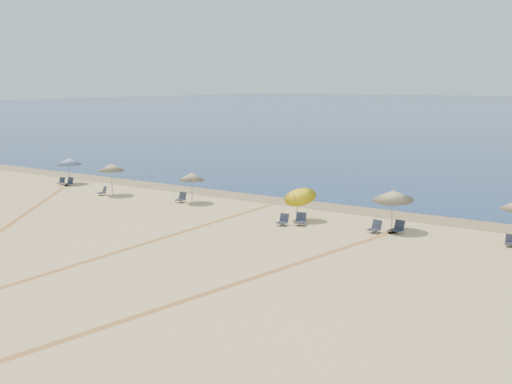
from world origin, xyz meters
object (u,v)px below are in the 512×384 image
chair_5 (301,220)px  chair_7 (398,227)px  umbrella_0 (69,161)px  chair_0 (61,181)px  chair_3 (181,198)px  umbrella_4 (393,195)px  chair_2 (103,191)px  umbrella_1 (111,167)px  chair_8 (510,241)px  chair_6 (375,227)px  umbrella_2 (192,176)px  umbrella_3 (299,193)px  chair_1 (69,182)px  chair_4 (283,220)px

chair_5 → chair_7: chair_5 is taller
umbrella_0 → chair_0: (-0.25, -0.69, -1.64)m
umbrella_0 → chair_5: umbrella_0 is taller
chair_0 → chair_3: 13.19m
umbrella_0 → umbrella_4: bearing=-1.9°
chair_2 → chair_5: chair_5 is taller
umbrella_1 → chair_2: umbrella_1 is taller
umbrella_1 → chair_8: 28.02m
chair_6 → chair_7: (1.13, 0.56, 0.01)m
umbrella_2 → chair_5: bearing=-10.6°
umbrella_0 → chair_6: size_ratio=2.86×
umbrella_1 → chair_5: 16.70m
umbrella_3 → chair_2: (-16.47, -0.56, -1.41)m
chair_1 → chair_0: bearing=173.2°
umbrella_2 → umbrella_3: 9.02m
umbrella_0 → chair_6: bearing=-4.0°
chair_2 → umbrella_0: bearing=-174.9°
chair_3 → chair_4: bearing=-14.2°
chair_1 → umbrella_4: bearing=-4.6°
umbrella_1 → umbrella_4: bearing=1.9°
umbrella_2 → chair_2: umbrella_2 is taller
chair_0 → chair_2: bearing=-29.9°
chair_1 → chair_2: chair_1 is taller
chair_2 → chair_7: 22.68m
umbrella_1 → chair_7: bearing=0.9°
umbrella_1 → chair_0: size_ratio=3.52×
umbrella_3 → chair_6: size_ratio=3.04×
chair_5 → chair_0: bearing=158.0°
chair_4 → chair_5: (0.87, 0.59, 0.02)m
umbrella_0 → chair_3: 13.08m
umbrella_3 → chair_8: 12.13m
chair_4 → chair_8: 12.45m
chair_0 → chair_5: 23.62m
umbrella_3 → chair_0: umbrella_3 is taller
umbrella_4 → chair_4: umbrella_4 is taller
umbrella_0 → chair_8: 34.72m
umbrella_3 → chair_4: bearing=-97.7°
chair_5 → umbrella_2: bearing=151.9°
umbrella_0 → umbrella_1: (6.72, -1.69, 0.22)m
chair_6 → chair_8: size_ratio=1.26×
chair_1 → chair_7: bearing=-5.5°
umbrella_4 → chair_0: 28.66m
chair_0 → chair_6: size_ratio=0.89×
umbrella_2 → chair_8: size_ratio=3.55×
chair_0 → chair_6: 27.99m
umbrella_3 → chair_8: (12.02, 0.66, -1.43)m
umbrella_2 → umbrella_1: bearing=-172.6°
chair_2 → chair_4: 16.28m
chair_3 → umbrella_1: bearing=-176.1°
chair_1 → chair_5: size_ratio=0.82×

